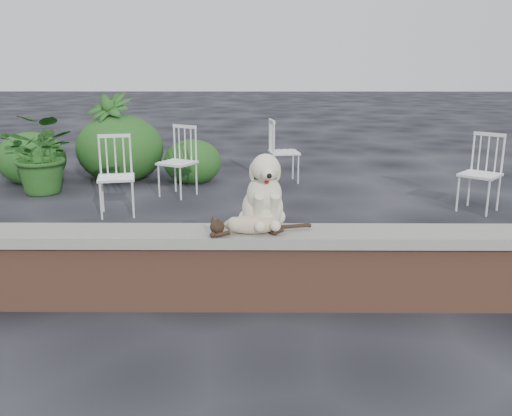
{
  "coord_description": "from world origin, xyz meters",
  "views": [
    {
      "loc": [
        0.16,
        -3.9,
        1.79
      ],
      "look_at": [
        0.13,
        0.2,
        0.7
      ],
      "focal_mm": 39.24,
      "sensor_mm": 36.0,
      "label": 1
    }
  ],
  "objects_px": {
    "dog": "(263,189)",
    "cat": "(252,224)",
    "potted_plant_a": "(44,154)",
    "chair_a": "(116,176)",
    "chair_d": "(480,173)",
    "chair_b": "(177,162)",
    "potted_plant_b": "(110,137)",
    "chair_e": "(284,151)"
  },
  "relations": [
    {
      "from": "dog",
      "to": "cat",
      "type": "xyz_separation_m",
      "value": [
        -0.08,
        -0.15,
        -0.22
      ]
    },
    {
      "from": "potted_plant_a",
      "to": "chair_a",
      "type": "bearing_deg",
      "value": -41.41
    },
    {
      "from": "chair_d",
      "to": "chair_b",
      "type": "distance_m",
      "value": 3.85
    },
    {
      "from": "dog",
      "to": "cat",
      "type": "height_order",
      "value": "dog"
    },
    {
      "from": "chair_a",
      "to": "chair_b",
      "type": "distance_m",
      "value": 1.14
    },
    {
      "from": "chair_a",
      "to": "potted_plant_b",
      "type": "relative_size",
      "value": 0.71
    },
    {
      "from": "dog",
      "to": "chair_b",
      "type": "xyz_separation_m",
      "value": [
        -1.13,
        3.42,
        -0.4
      ]
    },
    {
      "from": "chair_a",
      "to": "potted_plant_a",
      "type": "xyz_separation_m",
      "value": [
        -1.26,
        1.12,
        0.08
      ]
    },
    {
      "from": "dog",
      "to": "chair_b",
      "type": "bearing_deg",
      "value": 99.4
    },
    {
      "from": "dog",
      "to": "chair_a",
      "type": "relative_size",
      "value": 0.62
    },
    {
      "from": "cat",
      "to": "chair_e",
      "type": "relative_size",
      "value": 0.94
    },
    {
      "from": "chair_d",
      "to": "chair_a",
      "type": "distance_m",
      "value": 4.35
    },
    {
      "from": "chair_a",
      "to": "dog",
      "type": "bearing_deg",
      "value": -67.5
    },
    {
      "from": "chair_e",
      "to": "potted_plant_a",
      "type": "relative_size",
      "value": 0.85
    },
    {
      "from": "chair_d",
      "to": "potted_plant_b",
      "type": "xyz_separation_m",
      "value": [
        -4.95,
        1.87,
        0.19
      ]
    },
    {
      "from": "cat",
      "to": "chair_e",
      "type": "bearing_deg",
      "value": 75.69
    },
    {
      "from": "chair_d",
      "to": "chair_e",
      "type": "bearing_deg",
      "value": -175.54
    },
    {
      "from": "dog",
      "to": "chair_d",
      "type": "distance_m",
      "value": 3.76
    },
    {
      "from": "chair_e",
      "to": "potted_plant_b",
      "type": "distance_m",
      "value": 2.67
    },
    {
      "from": "chair_a",
      "to": "potted_plant_a",
      "type": "bearing_deg",
      "value": 126.02
    },
    {
      "from": "potted_plant_b",
      "to": "dog",
      "type": "bearing_deg",
      "value": -62.84
    },
    {
      "from": "chair_d",
      "to": "chair_a",
      "type": "bearing_deg",
      "value": -136.54
    },
    {
      "from": "chair_e",
      "to": "chair_b",
      "type": "relative_size",
      "value": 1.0
    },
    {
      "from": "dog",
      "to": "chair_b",
      "type": "distance_m",
      "value": 3.63
    },
    {
      "from": "chair_a",
      "to": "chair_e",
      "type": "xyz_separation_m",
      "value": [
        2.05,
        1.89,
        0.0
      ]
    },
    {
      "from": "cat",
      "to": "potted_plant_a",
      "type": "distance_m",
      "value": 4.7
    },
    {
      "from": "chair_d",
      "to": "potted_plant_b",
      "type": "distance_m",
      "value": 5.3
    },
    {
      "from": "chair_e",
      "to": "potted_plant_b",
      "type": "bearing_deg",
      "value": 76.61
    },
    {
      "from": "potted_plant_a",
      "to": "chair_e",
      "type": "bearing_deg",
      "value": 13.14
    },
    {
      "from": "potted_plant_a",
      "to": "dog",
      "type": "bearing_deg",
      "value": -50.05
    },
    {
      "from": "cat",
      "to": "potted_plant_b",
      "type": "xyz_separation_m",
      "value": [
        -2.24,
        4.66,
        0.0
      ]
    },
    {
      "from": "dog",
      "to": "cat",
      "type": "bearing_deg",
      "value": -127.0
    },
    {
      "from": "chair_a",
      "to": "chair_e",
      "type": "bearing_deg",
      "value": 30.06
    },
    {
      "from": "cat",
      "to": "chair_a",
      "type": "bearing_deg",
      "value": 113.3
    },
    {
      "from": "dog",
      "to": "chair_d",
      "type": "bearing_deg",
      "value": 36.16
    },
    {
      "from": "dog",
      "to": "chair_a",
      "type": "xyz_separation_m",
      "value": [
        -1.71,
        2.44,
        -0.4
      ]
    },
    {
      "from": "chair_d",
      "to": "chair_e",
      "type": "distance_m",
      "value": 2.85
    },
    {
      "from": "cat",
      "to": "potted_plant_b",
      "type": "relative_size",
      "value": 0.67
    },
    {
      "from": "cat",
      "to": "chair_b",
      "type": "distance_m",
      "value": 3.73
    },
    {
      "from": "dog",
      "to": "chair_d",
      "type": "height_order",
      "value": "dog"
    },
    {
      "from": "chair_e",
      "to": "cat",
      "type": "bearing_deg",
      "value": 165.21
    },
    {
      "from": "chair_a",
      "to": "potted_plant_b",
      "type": "xyz_separation_m",
      "value": [
        -0.6,
        2.08,
        0.19
      ]
    }
  ]
}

